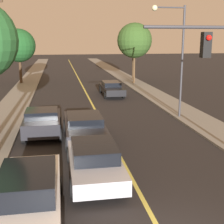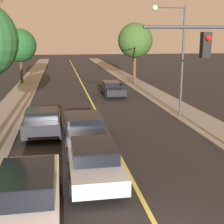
{
  "view_description": "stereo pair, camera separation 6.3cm",
  "coord_description": "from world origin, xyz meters",
  "px_view_note": "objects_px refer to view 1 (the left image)",
  "views": [
    {
      "loc": [
        -2.63,
        -6.34,
        5.28
      ],
      "look_at": [
        0.0,
        8.96,
        1.6
      ],
      "focal_mm": 50.0,
      "sensor_mm": 36.0,
      "label": 1
    },
    {
      "loc": [
        -2.57,
        -6.35,
        5.28
      ],
      "look_at": [
        0.0,
        8.96,
        1.6
      ],
      "focal_mm": 50.0,
      "sensor_mm": 36.0,
      "label": 2
    }
  ],
  "objects_px": {
    "tree_right_near": "(134,41)",
    "tree_right_far": "(134,37)",
    "car_near_lane_front": "(94,159)",
    "car_outer_lane_second": "(42,122)",
    "tree_left_far": "(19,46)",
    "car_far_oncoming": "(111,88)",
    "car_outer_lane_front": "(29,196)",
    "streetlamp_right": "(175,47)",
    "car_near_lane_second": "(84,126)"
  },
  "relations": [
    {
      "from": "car_far_oncoming",
      "to": "tree_left_far",
      "type": "distance_m",
      "value": 13.61
    },
    {
      "from": "car_near_lane_front",
      "to": "car_near_lane_second",
      "type": "xyz_separation_m",
      "value": [
        -0.0,
        4.46,
        0.06
      ]
    },
    {
      "from": "streetlamp_right",
      "to": "tree_right_near",
      "type": "relative_size",
      "value": 1.04
    },
    {
      "from": "streetlamp_right",
      "to": "car_outer_lane_second",
      "type": "bearing_deg",
      "value": -163.47
    },
    {
      "from": "car_outer_lane_second",
      "to": "tree_left_far",
      "type": "bearing_deg",
      "value": 99.19
    },
    {
      "from": "car_near_lane_front",
      "to": "tree_right_near",
      "type": "relative_size",
      "value": 0.72
    },
    {
      "from": "car_near_lane_front",
      "to": "car_outer_lane_front",
      "type": "distance_m",
      "value": 3.57
    },
    {
      "from": "car_near_lane_second",
      "to": "car_outer_lane_front",
      "type": "height_order",
      "value": "car_outer_lane_front"
    },
    {
      "from": "car_outer_lane_second",
      "to": "tree_left_far",
      "type": "height_order",
      "value": "tree_left_far"
    },
    {
      "from": "tree_right_near",
      "to": "car_far_oncoming",
      "type": "bearing_deg",
      "value": -118.9
    },
    {
      "from": "car_near_lane_front",
      "to": "tree_right_far",
      "type": "height_order",
      "value": "tree_right_far"
    },
    {
      "from": "car_outer_lane_front",
      "to": "tree_left_far",
      "type": "bearing_deg",
      "value": 96.57
    },
    {
      "from": "car_near_lane_front",
      "to": "tree_left_far",
      "type": "bearing_deg",
      "value": 101.86
    },
    {
      "from": "tree_right_near",
      "to": "car_outer_lane_front",
      "type": "bearing_deg",
      "value": -109.67
    },
    {
      "from": "car_near_lane_second",
      "to": "car_far_oncoming",
      "type": "height_order",
      "value": "car_near_lane_second"
    },
    {
      "from": "car_near_lane_second",
      "to": "tree_right_far",
      "type": "xyz_separation_m",
      "value": [
        8.12,
        22.72,
        4.64
      ]
    },
    {
      "from": "car_near_lane_front",
      "to": "car_outer_lane_second",
      "type": "relative_size",
      "value": 1.31
    },
    {
      "from": "tree_left_far",
      "to": "car_near_lane_front",
      "type": "bearing_deg",
      "value": -78.14
    },
    {
      "from": "car_near_lane_front",
      "to": "car_outer_lane_front",
      "type": "bearing_deg",
      "value": -128.23
    },
    {
      "from": "car_outer_lane_second",
      "to": "tree_right_near",
      "type": "bearing_deg",
      "value": 62.59
    },
    {
      "from": "car_near_lane_front",
      "to": "streetlamp_right",
      "type": "bearing_deg",
      "value": 52.69
    },
    {
      "from": "car_outer_lane_front",
      "to": "tree_left_far",
      "type": "relative_size",
      "value": 0.82
    },
    {
      "from": "car_far_oncoming",
      "to": "streetlamp_right",
      "type": "height_order",
      "value": "streetlamp_right"
    },
    {
      "from": "car_outer_lane_second",
      "to": "tree_right_near",
      "type": "xyz_separation_m",
      "value": [
        9.77,
        18.83,
        4.21
      ]
    },
    {
      "from": "car_outer_lane_front",
      "to": "car_far_oncoming",
      "type": "relative_size",
      "value": 1.01
    },
    {
      "from": "car_far_oncoming",
      "to": "tree_right_near",
      "type": "distance_m",
      "value": 9.16
    },
    {
      "from": "tree_right_far",
      "to": "tree_left_far",
      "type": "bearing_deg",
      "value": -177.93
    },
    {
      "from": "tree_right_far",
      "to": "car_outer_lane_front",
      "type": "bearing_deg",
      "value": -109.0
    },
    {
      "from": "car_outer_lane_front",
      "to": "tree_right_far",
      "type": "relative_size",
      "value": 0.75
    },
    {
      "from": "car_near_lane_second",
      "to": "tree_right_far",
      "type": "relative_size",
      "value": 0.74
    },
    {
      "from": "car_outer_lane_second",
      "to": "tree_right_near",
      "type": "distance_m",
      "value": 21.63
    },
    {
      "from": "car_near_lane_second",
      "to": "tree_right_near",
      "type": "relative_size",
      "value": 0.74
    },
    {
      "from": "car_near_lane_second",
      "to": "tree_right_far",
      "type": "height_order",
      "value": "tree_right_far"
    },
    {
      "from": "car_near_lane_front",
      "to": "tree_right_far",
      "type": "xyz_separation_m",
      "value": [
        8.12,
        27.18,
        4.71
      ]
    },
    {
      "from": "car_far_oncoming",
      "to": "car_outer_lane_front",
      "type": "bearing_deg",
      "value": 73.85
    },
    {
      "from": "car_outer_lane_second",
      "to": "tree_left_far",
      "type": "relative_size",
      "value": 0.61
    },
    {
      "from": "car_outer_lane_second",
      "to": "car_far_oncoming",
      "type": "relative_size",
      "value": 0.74
    },
    {
      "from": "car_outer_lane_front",
      "to": "car_near_lane_second",
      "type": "bearing_deg",
      "value": 73.1
    },
    {
      "from": "car_outer_lane_front",
      "to": "car_outer_lane_second",
      "type": "xyz_separation_m",
      "value": [
        0.0,
        8.48,
        -0.02
      ]
    },
    {
      "from": "car_outer_lane_front",
      "to": "car_outer_lane_second",
      "type": "bearing_deg",
      "value": 90.0
    },
    {
      "from": "tree_right_near",
      "to": "tree_right_far",
      "type": "xyz_separation_m",
      "value": [
        0.56,
        2.67,
        0.4
      ]
    },
    {
      "from": "car_near_lane_front",
      "to": "streetlamp_right",
      "type": "relative_size",
      "value": 0.69
    },
    {
      "from": "car_near_lane_second",
      "to": "tree_right_near",
      "type": "height_order",
      "value": "tree_right_near"
    },
    {
      "from": "tree_right_near",
      "to": "tree_right_far",
      "type": "relative_size",
      "value": 1.01
    },
    {
      "from": "car_near_lane_second",
      "to": "tree_left_far",
      "type": "xyz_separation_m",
      "value": [
        -5.6,
        22.22,
        3.67
      ]
    },
    {
      "from": "car_near_lane_front",
      "to": "tree_right_near",
      "type": "distance_m",
      "value": 26.01
    },
    {
      "from": "streetlamp_right",
      "to": "tree_right_far",
      "type": "relative_size",
      "value": 1.05
    },
    {
      "from": "streetlamp_right",
      "to": "tree_right_near",
      "type": "height_order",
      "value": "streetlamp_right"
    },
    {
      "from": "tree_right_near",
      "to": "streetlamp_right",
      "type": "bearing_deg",
      "value": -94.63
    },
    {
      "from": "tree_right_near",
      "to": "tree_right_far",
      "type": "bearing_deg",
      "value": 78.17
    }
  ]
}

